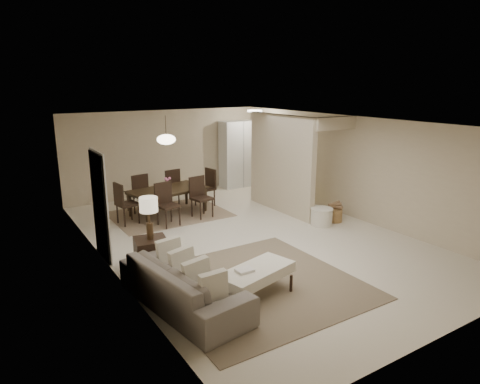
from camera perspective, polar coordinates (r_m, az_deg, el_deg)
floor at (r=9.37m, az=1.20°, el=-6.07°), size 9.00×9.00×0.00m
ceiling at (r=8.81m, az=1.29°, el=9.34°), size 9.00×9.00×0.00m
back_wall at (r=12.93m, az=-9.88°, el=5.20°), size 6.00×0.00×6.00m
left_wall at (r=7.81m, az=-17.44°, el=-1.33°), size 0.00×9.00×9.00m
right_wall at (r=10.92m, az=14.51°, el=3.26°), size 0.00×9.00×9.00m
partition at (r=11.03m, az=5.47°, el=3.77°), size 0.15×2.50×2.50m
doorway at (r=8.44m, az=-18.20°, el=-1.85°), size 0.04×0.90×2.04m
pantry_cabinet at (r=13.72m, az=-0.15°, el=5.09°), size 1.20×0.55×2.10m
flush_light at (r=12.74m, az=1.97°, el=10.74°), size 0.44×0.44×0.05m
living_rug at (r=7.32m, az=2.11°, el=-12.19°), size 3.20×3.20×0.01m
sofa at (r=6.59m, az=-7.55°, el=-12.19°), size 2.48×1.26×0.69m
ottoman_bench at (r=6.83m, az=2.17°, el=-10.82°), size 1.39×0.89×0.46m
side_table at (r=7.86m, az=-11.74°, el=-8.19°), size 0.64×0.64×0.60m
table_lamp at (r=7.57m, az=-12.07°, el=-2.14°), size 0.32×0.32×0.76m
round_pouf at (r=10.28m, az=10.82°, el=-3.26°), size 0.52×0.52×0.41m
wicker_basket at (r=10.61m, az=12.54°, el=-3.09°), size 0.36×0.36×0.30m
dining_rug at (r=11.10m, az=-9.39°, el=-2.92°), size 2.80×2.10×0.01m
dining_table at (r=11.01m, az=-9.45°, el=-1.30°), size 2.03×1.33×0.66m
dining_chairs at (r=10.96m, az=-9.49°, el=-0.41°), size 2.76×2.17×1.02m
vase at (r=10.90m, az=-9.55°, el=0.82°), size 0.22×0.22×0.17m
yellow_mat at (r=11.60m, az=7.51°, el=-2.08°), size 0.89×0.61×0.01m
pendant_light at (r=10.69m, az=-9.81°, el=6.92°), size 0.46×0.46×0.71m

